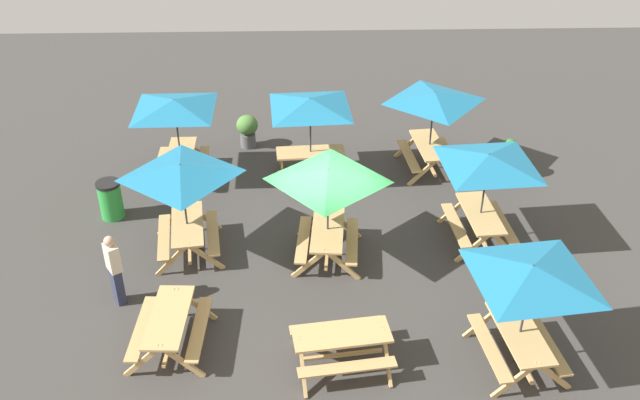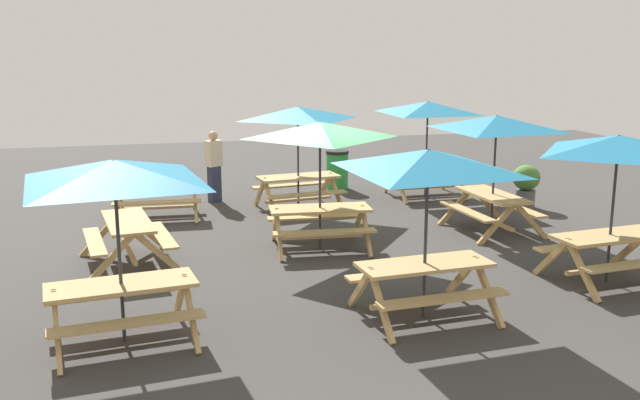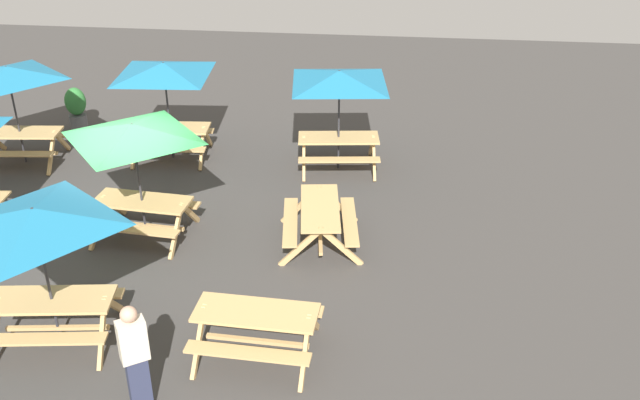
{
  "view_description": "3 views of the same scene",
  "coord_description": "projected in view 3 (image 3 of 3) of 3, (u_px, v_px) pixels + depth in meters",
  "views": [
    {
      "loc": [
        13.19,
        -0.45,
        9.87
      ],
      "look_at": [
        -0.75,
        -0.04,
        0.9
      ],
      "focal_mm": 40.0,
      "sensor_mm": 36.0,
      "label": 1
    },
    {
      "loc": [
        3.28,
        12.17,
        3.63
      ],
      "look_at": [
        0.23,
        0.1,
        0.9
      ],
      "focal_mm": 40.0,
      "sensor_mm": 36.0,
      "label": 2
    },
    {
      "loc": [
        4.88,
        -11.17,
        7.04
      ],
      "look_at": [
        3.57,
        0.23,
        0.9
      ],
      "focal_mm": 40.0,
      "sensor_mm": 36.0,
      "label": 3
    }
  ],
  "objects": [
    {
      "name": "potted_plant_0",
      "position": [
        76.0,
        107.0,
        18.06
      ],
      "size": [
        0.52,
        0.52,
        1.11
      ],
      "color": "#59595B",
      "rests_on": "ground"
    },
    {
      "name": "picnic_table_3",
      "position": [
        9.0,
        80.0,
        15.66
      ],
      "size": [
        2.2,
        2.2,
        2.34
      ],
      "rotation": [
        0.0,
        0.0,
        0.1
      ],
      "color": "tan",
      "rests_on": "ground"
    },
    {
      "name": "picnic_table_2",
      "position": [
        320.0,
        216.0,
        13.18
      ],
      "size": [
        1.73,
        1.97,
        0.81
      ],
      "rotation": [
        0.0,
        0.0,
        1.7
      ],
      "color": "tan",
      "rests_on": "ground"
    },
    {
      "name": "picnic_table_5",
      "position": [
        256.0,
        322.0,
        10.39
      ],
      "size": [
        1.86,
        1.61,
        0.81
      ],
      "rotation": [
        0.0,
        0.0,
        -0.05
      ],
      "color": "tan",
      "rests_on": "ground"
    },
    {
      "name": "ground_plane",
      "position": [
        133.0,
        237.0,
        13.6
      ],
      "size": [
        29.82,
        29.82,
        0.0
      ],
      "primitive_type": "plane",
      "color": "#3D3A38",
      "rests_on": "ground"
    },
    {
      "name": "picnic_table_6",
      "position": [
        164.0,
        76.0,
        15.89
      ],
      "size": [
        2.82,
        2.82,
        2.34
      ],
      "rotation": [
        0.0,
        0.0,
        0.08
      ],
      "color": "tan",
      "rests_on": "ground"
    },
    {
      "name": "picnic_table_8",
      "position": [
        339.0,
        85.0,
        15.38
      ],
      "size": [
        2.81,
        2.81,
        2.34
      ],
      "rotation": [
        0.0,
        0.0,
        0.12
      ],
      "color": "tan",
      "rests_on": "ground"
    },
    {
      "name": "picnic_table_0",
      "position": [
        134.0,
        140.0,
        12.73
      ],
      "size": [
        2.17,
        2.17,
        2.34
      ],
      "rotation": [
        0.0,
        0.0,
        -0.09
      ],
      "color": "tan",
      "rests_on": "ground"
    },
    {
      "name": "picnic_table_1",
      "position": [
        36.0,
        227.0,
        9.99
      ],
      "size": [
        2.25,
        2.25,
        2.34
      ],
      "rotation": [
        0.0,
        0.0,
        0.14
      ],
      "color": "tan",
      "rests_on": "ground"
    },
    {
      "name": "person_standing",
      "position": [
        135.0,
        356.0,
        9.25
      ],
      "size": [
        0.42,
        0.38,
        1.67
      ],
      "rotation": [
        0.0,
        0.0,
        3.73
      ],
      "color": "#2D334C",
      "rests_on": "ground"
    }
  ]
}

